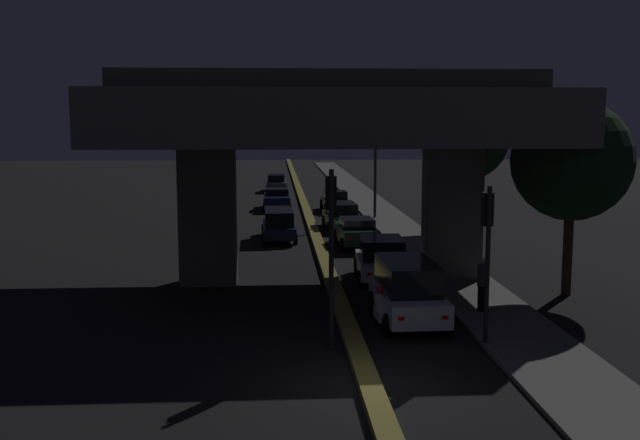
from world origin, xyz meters
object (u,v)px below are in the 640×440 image
object	(u,v)px
street_lamp	(370,152)
car_grey_third_oncoming	(276,182)
car_dark_green_fifth	(335,201)
traffic_light_right_of_median	(487,237)
car_dark_green_fourth	(341,215)
traffic_light_left_of_median	(331,227)
motorcycle_white_filtering_near	(380,311)
car_dark_green_third	(356,231)
car_white_lead	(408,290)
car_dark_blue_lead_oncoming	(279,224)
car_white_second	(381,259)
pedestrian_on_sidewalk	(483,285)
car_dark_blue_second_oncoming	(277,199)

from	to	relation	value
street_lamp	car_grey_third_oncoming	world-z (taller)	street_lamp
car_dark_green_fifth	car_grey_third_oncoming	distance (m)	15.21
traffic_light_right_of_median	car_dark_green_fourth	distance (m)	23.20
traffic_light_left_of_median	motorcycle_white_filtering_near	distance (m)	3.75
traffic_light_right_of_median	car_dark_green_third	world-z (taller)	traffic_light_right_of_median
car_white_lead	car_grey_third_oncoming	bearing A→B (deg)	3.82
car_dark_green_fifth	car_grey_third_oncoming	xyz separation A→B (m)	(-4.07, 14.65, 0.07)
car_grey_third_oncoming	motorcycle_white_filtering_near	xyz separation A→B (m)	(3.00, -44.47, -0.20)
car_dark_green_fifth	car_grey_third_oncoming	world-z (taller)	car_grey_third_oncoming
car_dark_green_fourth	car_dark_blue_lead_oncoming	world-z (taller)	car_dark_blue_lead_oncoming
car_dark_blue_lead_oncoming	car_white_lead	bearing A→B (deg)	12.14
car_white_lead	car_grey_third_oncoming	size ratio (longest dim) A/B	1.11
motorcycle_white_filtering_near	car_white_second	bearing A→B (deg)	-12.41
car_dark_green_fourth	motorcycle_white_filtering_near	xyz separation A→B (m)	(-0.73, -21.26, -0.22)
pedestrian_on_sidewalk	car_dark_green_fifth	bearing A→B (deg)	95.25
traffic_light_right_of_median	car_dark_blue_lead_oncoming	distance (m)	20.22
traffic_light_right_of_median	car_white_lead	size ratio (longest dim) A/B	1.03
car_dark_blue_lead_oncoming	car_dark_blue_second_oncoming	distance (m)	13.74
car_white_lead	car_dark_green_fourth	distance (m)	20.38
traffic_light_left_of_median	car_dark_blue_lead_oncoming	xyz separation A→B (m)	(-1.33, 19.26, -2.60)
car_dark_green_fifth	car_grey_third_oncoming	size ratio (longest dim) A/B	1.03
car_dark_green_third	car_dark_green_fifth	world-z (taller)	car_dark_green_third
car_white_lead	car_dark_blue_second_oncoming	world-z (taller)	car_white_lead
traffic_light_right_of_median	car_grey_third_oncoming	distance (m)	46.62
car_white_lead	car_dark_green_fifth	distance (m)	28.94
street_lamp	car_dark_green_third	distance (m)	11.10
street_lamp	motorcycle_white_filtering_near	world-z (taller)	street_lamp
car_white_lead	car_dark_green_third	size ratio (longest dim) A/B	1.04
car_dark_green_fifth	pedestrian_on_sidewalk	xyz separation A→B (m)	(2.59, -28.17, 0.29)
car_dark_green_third	car_grey_third_oncoming	distance (m)	29.61
traffic_light_left_of_median	pedestrian_on_sidewalk	bearing A→B (deg)	32.41
traffic_light_right_of_median	car_dark_blue_lead_oncoming	size ratio (longest dim) A/B	0.96
street_lamp	car_dark_blue_lead_oncoming	distance (m)	10.49
car_grey_third_oncoming	pedestrian_on_sidewalk	world-z (taller)	pedestrian_on_sidewalk
street_lamp	pedestrian_on_sidewalk	world-z (taller)	street_lamp
car_dark_green_third	car_grey_third_oncoming	bearing A→B (deg)	5.13
car_white_lead	pedestrian_on_sidewalk	distance (m)	2.77
street_lamp	car_dark_green_third	bearing A→B (deg)	-101.08
car_dark_green_fourth	car_dark_green_fifth	world-z (taller)	car_dark_green_fourth
traffic_light_left_of_median	car_dark_blue_second_oncoming	bearing A→B (deg)	92.34
car_dark_green_third	car_dark_green_fifth	distance (m)	14.70
traffic_light_right_of_median	street_lamp	distance (m)	27.19
traffic_light_right_of_median	car_dark_blue_second_oncoming	bearing A→B (deg)	99.94
car_dark_blue_lead_oncoming	traffic_light_left_of_median	bearing A→B (deg)	2.60
car_dark_green_fourth	car_dark_blue_second_oncoming	size ratio (longest dim) A/B	0.95
car_dark_blue_lead_oncoming	traffic_light_right_of_median	bearing A→B (deg)	15.32
car_dark_blue_lead_oncoming	car_grey_third_oncoming	distance (m)	26.95
traffic_light_left_of_median	street_lamp	world-z (taller)	street_lamp
pedestrian_on_sidewalk	car_dark_green_third	bearing A→B (deg)	101.46
car_dark_green_fifth	car_dark_blue_second_oncoming	world-z (taller)	car_dark_blue_second_oncoming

